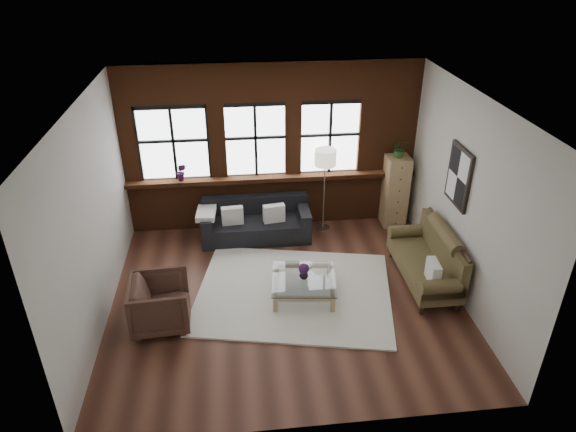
{
  "coord_description": "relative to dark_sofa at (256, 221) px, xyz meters",
  "views": [
    {
      "loc": [
        -0.7,
        -6.57,
        5.13
      ],
      "look_at": [
        0.1,
        0.6,
        1.15
      ],
      "focal_mm": 32.0,
      "sensor_mm": 36.0,
      "label": 1
    }
  ],
  "objects": [
    {
      "name": "floor",
      "position": [
        0.37,
        -1.9,
        -0.37
      ],
      "size": [
        5.5,
        5.5,
        0.0
      ],
      "primitive_type": "plane",
      "color": "#402117",
      "rests_on": "ground"
    },
    {
      "name": "coffee_table",
      "position": [
        0.65,
        -1.88,
        -0.21
      ],
      "size": [
        1.11,
        1.11,
        0.34
      ],
      "primitive_type": null,
      "rotation": [
        0.0,
        0.0,
        -0.12
      ],
      "color": "tan",
      "rests_on": "shag_rug"
    },
    {
      "name": "window_right",
      "position": [
        1.47,
        0.55,
        1.38
      ],
      "size": [
        1.38,
        0.1,
        1.5
      ],
      "primitive_type": null,
      "color": "black",
      "rests_on": "brick_backwall"
    },
    {
      "name": "wall_poster",
      "position": [
        3.09,
        -1.6,
        1.48
      ],
      "size": [
        0.05,
        0.74,
        0.94
      ],
      "primitive_type": null,
      "color": "black",
      "rests_on": "wall_right"
    },
    {
      "name": "vase",
      "position": [
        0.65,
        -1.88,
        0.03
      ],
      "size": [
        0.17,
        0.17,
        0.15
      ],
      "primitive_type": "imported",
      "rotation": [
        0.0,
        0.0,
        -0.18
      ],
      "color": "#B2B2B2",
      "rests_on": "coffee_table"
    },
    {
      "name": "wall_right",
      "position": [
        3.12,
        -1.9,
        1.23
      ],
      "size": [
        0.0,
        5.0,
        5.0
      ],
      "primitive_type": "plane",
      "rotation": [
        1.57,
        0.0,
        -1.57
      ],
      "color": "beige",
      "rests_on": "ground"
    },
    {
      "name": "window_left",
      "position": [
        -1.43,
        0.55,
        1.38
      ],
      "size": [
        1.38,
        0.1,
        1.5
      ],
      "primitive_type": null,
      "color": "black",
      "rests_on": "brick_backwall"
    },
    {
      "name": "shag_rug",
      "position": [
        0.51,
        -1.82,
        -0.35
      ],
      "size": [
        3.52,
        3.0,
        0.03
      ],
      "primitive_type": "cube",
      "rotation": [
        0.0,
        0.0,
        -0.21
      ],
      "color": "silver",
      "rests_on": "floor"
    },
    {
      "name": "vintage_settee",
      "position": [
        2.67,
        -1.75,
        0.12
      ],
      "size": [
        0.82,
        1.84,
        0.98
      ],
      "primitive_type": null,
      "color": "#4F4424",
      "rests_on": "floor"
    },
    {
      "name": "wall_back",
      "position": [
        0.37,
        0.6,
        1.23
      ],
      "size": [
        5.5,
        0.0,
        5.5
      ],
      "primitive_type": "plane",
      "rotation": [
        1.57,
        0.0,
        0.0
      ],
      "color": "beige",
      "rests_on": "ground"
    },
    {
      "name": "window_mid",
      "position": [
        0.07,
        0.55,
        1.38
      ],
      "size": [
        1.38,
        0.1,
        1.5
      ],
      "primitive_type": null,
      "color": "black",
      "rests_on": "brick_backwall"
    },
    {
      "name": "pillow_a",
      "position": [
        -0.43,
        -0.1,
        0.19
      ],
      "size": [
        0.41,
        0.17,
        0.34
      ],
      "primitive_type": "cube",
      "rotation": [
        0.0,
        0.0,
        0.08
      ],
      "color": "silver",
      "rests_on": "dark_sofa"
    },
    {
      "name": "sill_plant",
      "position": [
        -1.33,
        0.42,
        0.88
      ],
      "size": [
        0.22,
        0.2,
        0.34
      ],
      "primitive_type": "imported",
      "rotation": [
        0.0,
        0.0,
        -0.27
      ],
      "color": "#401846",
      "rests_on": "sill_ledge"
    },
    {
      "name": "dark_sofa",
      "position": [
        0.0,
        0.0,
        0.0
      ],
      "size": [
        2.03,
        0.82,
        0.73
      ],
      "primitive_type": null,
      "color": "black",
      "rests_on": "floor"
    },
    {
      "name": "pillow_settee",
      "position": [
        2.59,
        -2.31,
        0.23
      ],
      "size": [
        0.17,
        0.39,
        0.34
      ],
      "primitive_type": "cube",
      "rotation": [
        0.0,
        0.0,
        -0.07
      ],
      "color": "silver",
      "rests_on": "vintage_settee"
    },
    {
      "name": "wall_front",
      "position": [
        0.37,
        -4.4,
        1.23
      ],
      "size": [
        5.5,
        0.0,
        5.5
      ],
      "primitive_type": "plane",
      "rotation": [
        -1.57,
        0.0,
        0.0
      ],
      "color": "beige",
      "rests_on": "ground"
    },
    {
      "name": "drawer_chest",
      "position": [
        2.75,
        0.25,
        0.35
      ],
      "size": [
        0.44,
        0.44,
        1.43
      ],
      "primitive_type": "cube",
      "color": "tan",
      "rests_on": "floor"
    },
    {
      "name": "armchair",
      "position": [
        -1.53,
        -2.35,
        0.02
      ],
      "size": [
        0.91,
        0.88,
        0.78
      ],
      "primitive_type": "imported",
      "rotation": [
        0.0,
        0.0,
        1.64
      ],
      "color": "#422A21",
      "rests_on": "floor"
    },
    {
      "name": "brick_backwall",
      "position": [
        0.37,
        0.54,
        1.23
      ],
      "size": [
        5.5,
        0.12,
        3.2
      ],
      "primitive_type": null,
      "color": "#572A14",
      "rests_on": "floor"
    },
    {
      "name": "pillow_b",
      "position": [
        0.34,
        -0.1,
        0.19
      ],
      "size": [
        0.42,
        0.2,
        0.34
      ],
      "primitive_type": "cube",
      "rotation": [
        0.0,
        0.0,
        0.16
      ],
      "color": "silver",
      "rests_on": "dark_sofa"
    },
    {
      "name": "ceiling",
      "position": [
        0.37,
        -1.9,
        2.83
      ],
      "size": [
        5.5,
        5.5,
        0.0
      ],
      "primitive_type": "plane",
      "rotation": [
        3.14,
        0.0,
        0.0
      ],
      "color": "white",
      "rests_on": "ground"
    },
    {
      "name": "floor_lamp",
      "position": [
        1.33,
        0.21,
        0.54
      ],
      "size": [
        0.4,
        0.4,
        1.81
      ],
      "primitive_type": null,
      "color": "#A5A5A8",
      "rests_on": "floor"
    },
    {
      "name": "wall_left",
      "position": [
        -2.38,
        -1.9,
        1.23
      ],
      "size": [
        0.0,
        5.0,
        5.0
      ],
      "primitive_type": "plane",
      "rotation": [
        1.57,
        0.0,
        1.57
      ],
      "color": "beige",
      "rests_on": "ground"
    },
    {
      "name": "potted_plant_top",
      "position": [
        2.75,
        0.25,
        1.23
      ],
      "size": [
        0.33,
        0.3,
        0.34
      ],
      "primitive_type": "imported",
      "rotation": [
        0.0,
        0.0,
        0.12
      ],
      "color": "#2D5923",
      "rests_on": "drawer_chest"
    },
    {
      "name": "sill_ledge",
      "position": [
        0.37,
        0.45,
        0.67
      ],
      "size": [
        5.5,
        0.3,
        0.08
      ],
      "primitive_type": "cube",
      "color": "#572A14",
      "rests_on": "brick_backwall"
    },
    {
      "name": "flowers",
      "position": [
        0.65,
        -1.88,
        0.14
      ],
      "size": [
        0.17,
        0.17,
        0.17
      ],
      "primitive_type": "sphere",
      "color": "#401846",
      "rests_on": "vase"
    }
  ]
}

